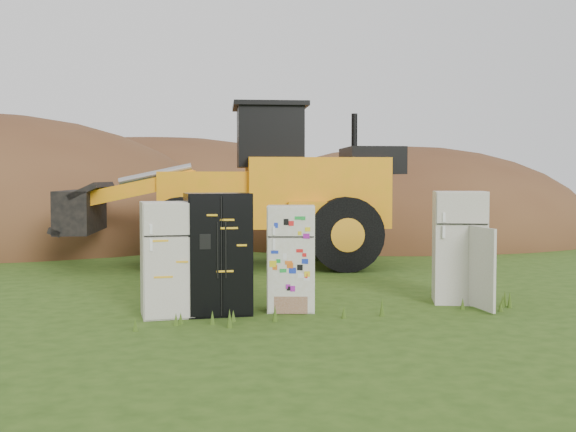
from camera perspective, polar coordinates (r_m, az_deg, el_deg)
The scene contains 8 objects.
ground at distance 11.59m, azimuth 2.48°, elevation -7.32°, with size 120.00×120.00×0.00m, color #2A4713.
fridge_leftmost at distance 11.02m, azimuth -9.52°, elevation -3.37°, with size 0.76×0.73×1.72m, color beige, non-canonical shape.
fridge_black_side at distance 11.10m, azimuth -5.58°, elevation -2.97°, with size 0.97×0.76×1.85m, color black, non-canonical shape.
fridge_sticker at distance 11.35m, azimuth 0.23°, elevation -3.34°, with size 0.73×0.68×1.65m, color silver, non-canonical shape.
fridge_open_door at distance 12.40m, azimuth 13.39°, elevation -2.39°, with size 0.84×0.78×1.86m, color beige, non-canonical shape.
wheel_loader at distance 17.09m, azimuth -4.70°, elevation 2.45°, with size 7.92×3.21×3.83m, color orange, non-canonical shape.
dirt_mound_right at distance 24.53m, azimuth 9.22°, elevation -1.90°, with size 13.41×9.84×6.28m, color #4D2B18.
dirt_mound_back at distance 29.07m, azimuth -10.03°, elevation -1.14°, with size 19.29×12.86×7.41m, color #4D2B18.
Camera 1 is at (-3.27, -10.92, 2.08)m, focal length 45.00 mm.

